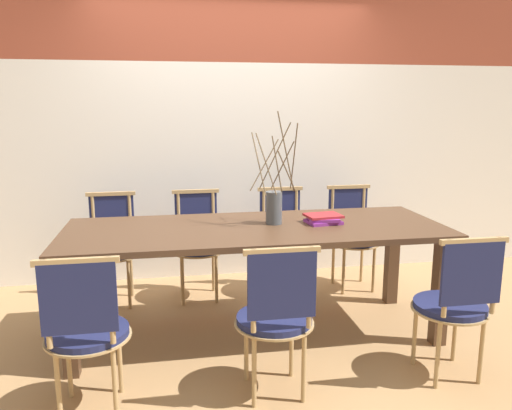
{
  "coord_description": "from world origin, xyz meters",
  "views": [
    {
      "loc": [
        -0.57,
        -3.25,
        1.6
      ],
      "look_at": [
        0.0,
        0.0,
        0.93
      ],
      "focal_mm": 35.0,
      "sensor_mm": 36.0,
      "label": 1
    }
  ],
  "objects_px": {
    "chair_near_center": "(455,301)",
    "chair_far_center": "(283,236)",
    "vase_centerpiece": "(274,204)",
    "dining_table": "(256,240)",
    "book_stack": "(323,219)"
  },
  "relations": [
    {
      "from": "chair_far_center",
      "to": "book_stack",
      "type": "relative_size",
      "value": 3.38
    },
    {
      "from": "vase_centerpiece",
      "to": "book_stack",
      "type": "xyz_separation_m",
      "value": [
        0.34,
        -0.04,
        -0.11
      ]
    },
    {
      "from": "dining_table",
      "to": "book_stack",
      "type": "height_order",
      "value": "book_stack"
    },
    {
      "from": "chair_near_center",
      "to": "chair_far_center",
      "type": "distance_m",
      "value": 1.7
    },
    {
      "from": "chair_near_center",
      "to": "chair_far_center",
      "type": "bearing_deg",
      "value": 112.63
    },
    {
      "from": "chair_near_center",
      "to": "dining_table",
      "type": "bearing_deg",
      "value": 142.66
    },
    {
      "from": "dining_table",
      "to": "vase_centerpiece",
      "type": "distance_m",
      "value": 0.28
    },
    {
      "from": "chair_near_center",
      "to": "vase_centerpiece",
      "type": "relative_size",
      "value": 1.15
    },
    {
      "from": "chair_near_center",
      "to": "chair_far_center",
      "type": "xyz_separation_m",
      "value": [
        -0.65,
        1.57,
        0.0
      ]
    },
    {
      "from": "chair_near_center",
      "to": "book_stack",
      "type": "height_order",
      "value": "chair_near_center"
    },
    {
      "from": "chair_near_center",
      "to": "book_stack",
      "type": "bearing_deg",
      "value": 124.06
    },
    {
      "from": "chair_near_center",
      "to": "book_stack",
      "type": "xyz_separation_m",
      "value": [
        -0.55,
        0.81,
        0.32
      ]
    },
    {
      "from": "chair_near_center",
      "to": "chair_far_center",
      "type": "relative_size",
      "value": 1.0
    },
    {
      "from": "vase_centerpiece",
      "to": "book_stack",
      "type": "distance_m",
      "value": 0.36
    },
    {
      "from": "vase_centerpiece",
      "to": "chair_far_center",
      "type": "bearing_deg",
      "value": 71.96
    }
  ]
}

